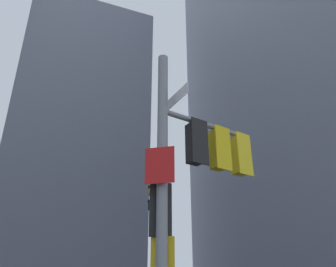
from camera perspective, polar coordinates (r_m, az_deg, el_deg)
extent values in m
cube|color=slate|center=(33.15, 24.12, 11.54)|extent=(17.43, 17.43, 41.44)
cube|color=slate|center=(36.06, -15.36, -3.31)|extent=(12.19, 12.19, 29.89)
cylinder|color=gray|center=(7.25, -1.01, -12.30)|extent=(0.24, 0.24, 7.62)
cylinder|color=gray|center=(8.77, 6.43, 1.38)|extent=(2.63, 0.69, 0.13)
cylinder|color=gray|center=(8.71, -1.63, -5.83)|extent=(0.76, 2.28, 0.13)
cube|color=black|center=(8.15, 5.32, -1.21)|extent=(0.48, 0.13, 1.14)
cube|color=black|center=(8.29, 4.50, -1.65)|extent=(0.40, 0.40, 1.00)
cylinder|color=red|center=(8.57, 3.60, 0.06)|extent=(0.21, 0.10, 0.20)
cube|color=black|center=(8.63, 3.55, 0.77)|extent=(0.23, 0.12, 0.02)
cylinder|color=#3C2C06|center=(8.43, 3.66, -2.10)|extent=(0.21, 0.10, 0.20)
cube|color=black|center=(8.48, 3.61, -1.37)|extent=(0.23, 0.12, 0.02)
cylinder|color=#06311C|center=(8.30, 3.73, -4.33)|extent=(0.21, 0.10, 0.20)
cube|color=black|center=(8.35, 3.68, -3.57)|extent=(0.23, 0.12, 0.02)
cube|color=yellow|center=(8.60, 9.13, -2.30)|extent=(0.48, 0.13, 1.14)
cube|color=yellow|center=(8.73, 8.29, -2.70)|extent=(0.40, 0.40, 1.00)
cylinder|color=#360605|center=(9.00, 7.32, -1.04)|extent=(0.21, 0.10, 0.20)
cube|color=black|center=(9.05, 7.25, -0.36)|extent=(0.23, 0.12, 0.02)
cylinder|color=yellow|center=(8.87, 7.44, -3.11)|extent=(0.21, 0.10, 0.20)
cube|color=black|center=(8.91, 7.37, -2.41)|extent=(0.23, 0.12, 0.02)
cylinder|color=#06311C|center=(8.74, 7.56, -5.24)|extent=(0.21, 0.10, 0.20)
cube|color=black|center=(8.79, 7.49, -4.51)|extent=(0.23, 0.12, 0.02)
cube|color=yellow|center=(9.09, 12.55, -3.26)|extent=(0.48, 0.13, 1.14)
cube|color=yellow|center=(9.21, 11.71, -3.63)|extent=(0.40, 0.40, 1.00)
cylinder|color=#360605|center=(9.47, 10.69, -2.03)|extent=(0.21, 0.10, 0.20)
cube|color=black|center=(9.52, 10.60, -1.38)|extent=(0.23, 0.12, 0.02)
cylinder|color=#3C2C06|center=(9.34, 10.85, -4.01)|extent=(0.21, 0.10, 0.20)
cube|color=black|center=(9.39, 10.77, -3.34)|extent=(0.23, 0.12, 0.02)
cylinder|color=#19C672|center=(9.22, 11.03, -6.04)|extent=(0.21, 0.10, 0.20)
cube|color=black|center=(9.27, 10.94, -5.35)|extent=(0.23, 0.12, 0.02)
cube|color=gold|center=(8.55, -0.39, -9.68)|extent=(0.16, 0.47, 1.14)
cube|color=gold|center=(8.53, -1.68, -9.64)|extent=(0.42, 0.42, 1.00)
cylinder|color=#360605|center=(8.62, -2.99, -7.35)|extent=(0.11, 0.21, 0.20)
cube|color=black|center=(8.66, -3.01, -6.59)|extent=(0.13, 0.23, 0.02)
cylinder|color=yellow|center=(8.52, -3.04, -9.60)|extent=(0.11, 0.21, 0.20)
cube|color=black|center=(8.55, -3.06, -8.82)|extent=(0.13, 0.23, 0.02)
cylinder|color=#06311C|center=(8.44, -3.09, -11.89)|extent=(0.11, 0.21, 0.20)
cube|color=black|center=(8.46, -3.12, -11.10)|extent=(0.13, 0.23, 0.02)
cube|color=gold|center=(7.21, -0.91, -21.11)|extent=(0.43, 0.26, 1.14)
cube|color=gold|center=(7.40, -0.67, -21.21)|extent=(0.46, 0.46, 1.00)
cylinder|color=#360605|center=(7.63, -0.43, -18.68)|extent=(0.20, 0.15, 0.20)
cube|color=black|center=(7.65, -0.42, -17.79)|extent=(0.23, 0.17, 0.02)
cube|color=black|center=(7.61, -0.43, -20.41)|extent=(0.23, 0.17, 0.02)
cube|color=black|center=(7.37, -1.23, -12.36)|extent=(0.48, 0.10, 1.14)
cube|color=black|center=(7.55, -1.55, -12.66)|extent=(0.38, 0.38, 1.00)
cylinder|color=red|center=(7.83, -1.84, -10.45)|extent=(0.21, 0.09, 0.20)
cube|color=black|center=(7.86, -1.84, -9.62)|extent=(0.23, 0.10, 0.02)
cylinder|color=#3C2C06|center=(7.75, -1.87, -12.96)|extent=(0.21, 0.09, 0.20)
cube|color=black|center=(7.78, -1.87, -12.11)|extent=(0.23, 0.10, 0.02)
cylinder|color=#06311C|center=(7.68, -1.91, -15.52)|extent=(0.21, 0.09, 0.20)
cube|color=black|center=(7.71, -1.91, -14.64)|extent=(0.23, 0.10, 0.02)
cube|color=white|center=(8.42, 1.26, 5.82)|extent=(0.14, 1.15, 0.28)
cube|color=#19479E|center=(8.42, 1.26, 5.82)|extent=(0.14, 1.11, 0.24)
cube|color=red|center=(7.28, -1.40, -5.21)|extent=(0.53, 0.38, 0.80)
cube|color=white|center=(7.28, -1.40, -5.21)|extent=(0.50, 0.36, 0.76)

